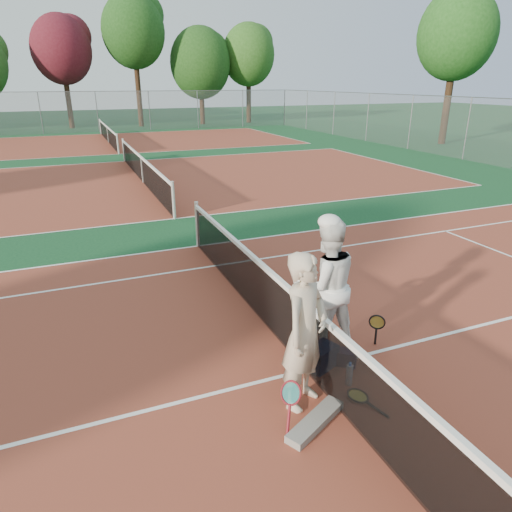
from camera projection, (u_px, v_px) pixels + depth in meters
The scene contains 22 objects.
ground at pixel (306, 370), 6.30m from camera, with size 130.00×130.00×0.00m, color #103D1E.
court_main at pixel (306, 370), 6.30m from camera, with size 23.77×10.97×0.01m, color brown.
court_far_a at pixel (143, 182), 17.95m from camera, with size 23.77×10.97×0.01m, color brown.
court_far_b at pixel (109, 142), 29.60m from camera, with size 23.77×10.97×0.01m, color brown.
net_main at pixel (307, 338), 6.11m from camera, with size 0.10×10.98×1.02m, color black, non-canonical shape.
net_far_a at pixel (142, 169), 17.77m from camera, with size 0.10×10.98×1.02m, color black, non-canonical shape.
net_far_b at pixel (108, 134), 29.42m from camera, with size 0.10×10.98×1.02m, color black, non-canonical shape.
fence_back at pixel (97, 112), 35.10m from camera, with size 32.00×0.06×3.00m, color slate, non-canonical shape.
player_a at pixel (305, 332), 5.35m from camera, with size 0.72×0.47×1.97m, color beige.
player_b at pixel (326, 285), 6.55m from camera, with size 0.96×0.75×1.98m, color white.
racket_red at pixel (291, 404), 5.21m from camera, with size 0.27×0.27×0.56m, color maroon, non-canonical shape.
racket_black_held at pixel (376, 332), 6.70m from camera, with size 0.21×0.27×0.58m, color black, non-canonical shape.
racket_spare at pixel (358, 396), 5.72m from camera, with size 0.60×0.27×0.07m, color black, non-canonical shape.
sports_bag_navy at pixel (322, 357), 6.31m from camera, with size 0.42×0.29×0.33m, color black.
sports_bag_purple at pixel (347, 358), 6.39m from camera, with size 0.27×0.19×0.22m, color black.
net_cover_canvas at pixel (315, 421), 5.28m from camera, with size 0.92×0.21×0.10m, color slate.
water_bottle at pixel (349, 375), 5.95m from camera, with size 0.09×0.09×0.30m, color silver.
tree_back_maroon at pixel (61, 50), 36.37m from camera, with size 4.67×4.67×8.77m.
tree_back_3 at pixel (133, 32), 37.56m from camera, with size 5.14×5.14×10.53m.
tree_back_4 at pixel (200, 63), 40.32m from camera, with size 5.31×5.31×8.27m.
tree_back_5 at pixel (248, 55), 41.70m from camera, with size 4.78×4.78×8.72m.
tree_right_1 at pixel (457, 35), 26.76m from camera, with size 4.53×4.53×8.91m.
Camera 1 is at (-2.66, -4.65, 3.74)m, focal length 32.00 mm.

